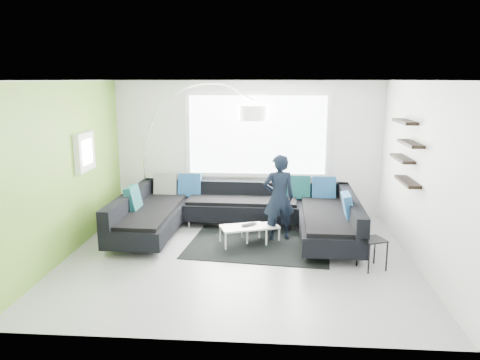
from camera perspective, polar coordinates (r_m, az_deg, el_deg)
name	(u,v)px	position (r m, az deg, el deg)	size (l,w,h in m)	color
ground	(238,257)	(7.66, -0.21, -9.37)	(5.50, 5.50, 0.00)	gray
room_shell	(242,144)	(7.40, 0.19, 4.37)	(5.54, 5.04, 2.82)	silver
sectional_sofa	(238,215)	(8.49, -0.24, -4.33)	(4.28, 2.70, 0.91)	black
rug	(259,245)	(8.19, 2.31, -7.90)	(2.41, 1.75, 0.01)	black
coffee_table	(252,233)	(8.28, 1.45, -6.52)	(0.98, 0.57, 0.32)	silver
arc_lamp	(144,151)	(9.79, -11.67, 3.48)	(2.53, 0.59, 2.76)	white
side_table	(372,254)	(7.41, 15.77, -8.66)	(0.34, 0.34, 0.47)	black
person	(279,198)	(8.29, 4.75, -2.14)	(0.63, 0.48, 1.54)	black
laptop	(250,225)	(8.15, 1.27, -5.55)	(0.35, 0.33, 0.02)	black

